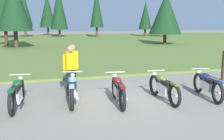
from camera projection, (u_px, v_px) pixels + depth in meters
The scene contains 11 objects.
ground_plane at pixel (118, 102), 8.30m from camera, with size 140.00×140.00×0.00m, color gray.
grass_moorland at pixel (52, 43), 32.40m from camera, with size 80.00×44.00×0.10m, color #5B7033.
forest_treeline at pixel (20, 9), 35.66m from camera, with size 41.21×29.52×8.48m.
motorcycle_british_green at pixel (17, 93), 7.64m from camera, with size 0.62×2.09×0.88m.
motorcycle_sky_blue at pixel (73, 89), 8.10m from camera, with size 0.63×2.09×0.88m.
motorcycle_maroon at pixel (118, 89), 8.03m from camera, with size 0.62×2.09×0.88m.
motorcycle_olive at pixel (164, 87), 8.34m from camera, with size 0.62×2.10×0.88m.
motorcycle_navy at pixel (207, 85), 8.67m from camera, with size 0.67×2.08×0.88m.
rider_in_hivis_vest at pixel (71, 68), 8.90m from camera, with size 0.54×0.30×1.67m.
rider_checking_bike at pixel (73, 65), 9.46m from camera, with size 0.37×0.49×1.67m.
trail_marker_post at pixel (224, 66), 11.29m from camera, with size 0.12×0.12×1.26m, color #47331E.
Camera 1 is at (-2.49, -7.60, 2.42)m, focal length 42.77 mm.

